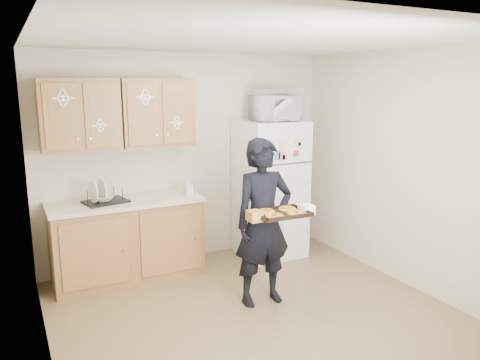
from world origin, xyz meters
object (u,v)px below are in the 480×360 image
at_px(dish_rack, 105,195).
at_px(baking_tray, 281,214).
at_px(refrigerator, 270,189).
at_px(microwave, 275,108).
at_px(person, 263,223).

bearing_deg(dish_rack, baking_tray, -49.27).
bearing_deg(refrigerator, microwave, -65.58).
bearing_deg(microwave, baking_tray, -115.22).
relative_size(person, dish_rack, 3.81).
xyz_separation_m(person, baking_tray, (0.01, -0.30, 0.16)).
height_order(person, dish_rack, person).
bearing_deg(person, baking_tray, -85.39).
bearing_deg(refrigerator, dish_rack, 178.81).
xyz_separation_m(refrigerator, baking_tray, (-0.74, -1.44, 0.14)).
distance_m(refrigerator, person, 1.37).
height_order(baking_tray, dish_rack, dish_rack).
bearing_deg(person, refrigerator, 58.91).
distance_m(microwave, dish_rack, 2.22).
distance_m(refrigerator, microwave, 1.01).
height_order(refrigerator, baking_tray, refrigerator).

